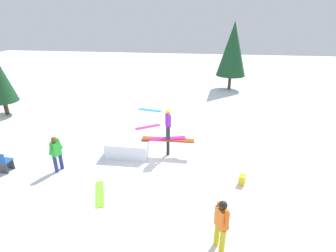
% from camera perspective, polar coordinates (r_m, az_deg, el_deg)
% --- Properties ---
extents(ground_plane, '(60.00, 60.00, 0.00)m').
position_cam_1_polar(ground_plane, '(11.61, -0.00, -6.23)').
color(ground_plane, white).
extents(rail_feature, '(2.25, 0.29, 0.78)m').
position_cam_1_polar(rail_feature, '(11.30, -0.00, -3.36)').
color(rail_feature, black).
rests_on(rail_feature, ground).
extents(snow_kicker_ramp, '(1.81, 1.51, 0.66)m').
position_cam_1_polar(snow_kicker_ramp, '(11.76, -8.40, -4.25)').
color(snow_kicker_ramp, white).
rests_on(snow_kicker_ramp, ground).
extents(main_rider_on_rail, '(1.53, 0.71, 1.35)m').
position_cam_1_polar(main_rider_on_rail, '(10.96, -0.00, 0.29)').
color(main_rider_on_rail, '#CE1A8D').
rests_on(main_rider_on_rail, rail_feature).
extents(bystander_green, '(0.31, 0.65, 1.47)m').
position_cam_1_polar(bystander_green, '(11.00, -23.14, -5.24)').
color(bystander_green, navy).
rests_on(bystander_green, ground).
extents(bystander_orange, '(0.38, 0.59, 1.55)m').
position_cam_1_polar(bystander_orange, '(7.20, 11.49, -19.98)').
color(bystander_orange, gold).
rests_on(bystander_orange, ground).
extents(loose_snowboard_cyan, '(1.56, 0.59, 0.02)m').
position_cam_1_polar(loose_snowboard_cyan, '(16.76, -3.97, 3.47)').
color(loose_snowboard_cyan, '#1AB0D1').
rests_on(loose_snowboard_cyan, ground).
extents(loose_snowboard_lime, '(0.78, 1.45, 0.02)m').
position_cam_1_polar(loose_snowboard_lime, '(9.64, -14.64, -14.06)').
color(loose_snowboard_lime, '#81E332').
rests_on(loose_snowboard_lime, ground).
extents(loose_snowboard_magenta, '(1.33, 1.01, 0.02)m').
position_cam_1_polar(loose_snowboard_magenta, '(14.31, -4.43, -0.18)').
color(loose_snowboard_magenta, '#C2319B').
rests_on(loose_snowboard_magenta, ground).
extents(folding_chair, '(0.46, 0.46, 0.88)m').
position_cam_1_polar(folding_chair, '(12.07, -32.10, -6.73)').
color(folding_chair, '#3F3F44').
rests_on(folding_chair, ground).
extents(backpack_on_snow, '(0.30, 0.35, 0.34)m').
position_cam_1_polar(backpack_on_snow, '(10.10, 15.84, -11.17)').
color(backpack_on_snow, yellow).
rests_on(backpack_on_snow, ground).
extents(pine_tree_near, '(2.27, 2.27, 5.16)m').
position_cam_1_polar(pine_tree_near, '(21.39, 13.91, 15.93)').
color(pine_tree_near, '#4C331E').
rests_on(pine_tree_near, ground).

